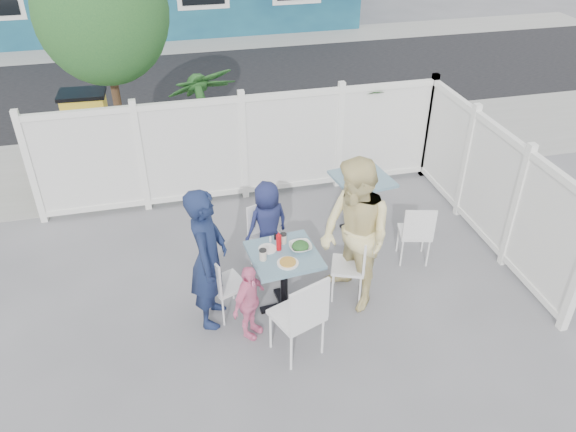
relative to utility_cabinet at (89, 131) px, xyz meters
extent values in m
plane|color=slate|center=(2.16, -4.00, -0.61)|extent=(80.00, 80.00, 0.00)
cube|color=gray|center=(2.16, -0.20, -0.60)|extent=(24.00, 2.60, 0.01)
cube|color=black|center=(2.16, 3.50, -0.60)|extent=(24.00, 5.00, 0.01)
cube|color=gray|center=(2.16, 6.60, -0.60)|extent=(24.00, 1.60, 0.01)
cube|color=white|center=(2.26, -1.60, 0.21)|extent=(5.80, 0.04, 1.40)
cube|color=white|center=(2.26, -1.60, 0.95)|extent=(5.86, 0.08, 0.08)
cube|color=white|center=(2.26, -1.60, -0.55)|extent=(5.86, 0.08, 0.12)
cube|color=white|center=(5.16, -3.40, 0.21)|extent=(0.04, 3.60, 1.40)
cube|color=white|center=(5.16, -3.40, 0.95)|extent=(0.08, 3.66, 0.08)
cube|color=white|center=(5.16, -3.40, -0.55)|extent=(0.08, 3.66, 0.12)
cylinder|color=#382316|center=(0.56, -0.70, 0.59)|extent=(0.12, 0.12, 2.40)
ellipsoid|color=#1D4D23|center=(0.56, -0.70, 1.99)|extent=(1.80, 1.62, 1.98)
cube|color=gold|center=(0.00, 0.00, 0.00)|extent=(0.67, 0.49, 1.21)
imported|color=#1D4D23|center=(1.83, -0.90, 0.31)|extent=(1.32, 1.32, 1.84)
imported|color=#1D4D23|center=(4.06, -1.00, 0.16)|extent=(1.79, 1.71, 1.53)
cube|color=#416A82|center=(2.27, -4.14, 0.14)|extent=(0.79, 0.79, 0.04)
cylinder|color=black|center=(2.27, -4.14, -0.23)|extent=(0.08, 0.08, 0.71)
cube|color=black|center=(2.27, -4.14, -0.59)|extent=(0.58, 0.14, 0.04)
cube|color=black|center=(2.27, -4.14, -0.59)|extent=(0.14, 0.58, 0.04)
cube|color=#416A82|center=(3.68, -2.74, 0.13)|extent=(0.81, 0.81, 0.04)
cylinder|color=black|center=(3.68, -2.74, -0.24)|extent=(0.08, 0.08, 0.69)
cube|color=black|center=(3.68, -2.74, -0.59)|extent=(0.57, 0.16, 0.04)
cube|color=black|center=(3.68, -2.74, -0.59)|extent=(0.16, 0.57, 0.04)
cube|color=white|center=(1.64, -4.07, -0.20)|extent=(0.47, 0.48, 0.04)
cube|color=white|center=(1.48, -4.13, 0.02)|extent=(0.16, 0.36, 0.41)
cylinder|color=white|center=(1.72, -3.87, -0.40)|extent=(0.02, 0.02, 0.41)
cylinder|color=white|center=(1.84, -4.17, -0.40)|extent=(0.02, 0.02, 0.41)
cylinder|color=white|center=(1.43, -3.98, -0.40)|extent=(0.02, 0.02, 0.41)
cylinder|color=white|center=(1.55, -4.28, -0.40)|extent=(0.02, 0.02, 0.41)
cube|color=white|center=(3.03, -4.09, -0.19)|extent=(0.49, 0.50, 0.04)
cube|color=white|center=(3.20, -4.15, 0.04)|extent=(0.17, 0.37, 0.42)
cylinder|color=white|center=(2.83, -4.19, -0.40)|extent=(0.02, 0.02, 0.42)
cylinder|color=white|center=(2.95, -3.88, -0.40)|extent=(0.02, 0.02, 0.42)
cylinder|color=white|center=(3.12, -4.30, -0.40)|extent=(0.02, 0.02, 0.42)
cylinder|color=white|center=(3.24, -3.99, -0.40)|extent=(0.02, 0.02, 0.42)
cube|color=white|center=(2.26, -3.36, -0.19)|extent=(0.49, 0.47, 0.04)
cube|color=white|center=(2.20, -3.20, 0.03)|extent=(0.37, 0.16, 0.41)
cylinder|color=white|center=(2.46, -3.45, -0.40)|extent=(0.02, 0.02, 0.41)
cylinder|color=white|center=(2.15, -3.56, -0.40)|extent=(0.02, 0.02, 0.41)
cylinder|color=white|center=(2.36, -3.16, -0.40)|extent=(0.02, 0.02, 0.41)
cylinder|color=white|center=(2.05, -3.27, -0.40)|extent=(0.02, 0.02, 0.41)
cube|color=white|center=(2.24, -4.82, -0.11)|extent=(0.59, 0.58, 0.04)
cube|color=white|center=(2.31, -5.02, 0.16)|extent=(0.44, 0.20, 0.49)
cylinder|color=white|center=(1.99, -4.72, -0.36)|extent=(0.03, 0.03, 0.49)
cylinder|color=white|center=(2.35, -4.58, -0.36)|extent=(0.03, 0.03, 0.49)
cylinder|color=white|center=(2.12, -5.07, -0.36)|extent=(0.03, 0.03, 0.49)
cylinder|color=white|center=(2.49, -4.92, -0.36)|extent=(0.03, 0.03, 0.49)
cube|color=white|center=(4.07, -3.64, -0.20)|extent=(0.46, 0.45, 0.04)
cube|color=white|center=(4.03, -3.81, 0.03)|extent=(0.38, 0.12, 0.41)
cylinder|color=white|center=(3.95, -3.45, -0.40)|extent=(0.02, 0.02, 0.41)
cylinder|color=white|center=(4.27, -3.53, -0.40)|extent=(0.02, 0.02, 0.41)
cylinder|color=white|center=(3.87, -3.75, -0.40)|extent=(0.02, 0.02, 0.41)
cylinder|color=white|center=(4.19, -3.83, -0.40)|extent=(0.02, 0.02, 0.41)
imported|color=#162145|center=(1.45, -4.12, 0.22)|extent=(0.56, 0.69, 1.66)
imported|color=yellow|center=(3.05, -4.20, 0.30)|extent=(0.90, 1.03, 1.81)
imported|color=#1B224E|center=(2.27, -3.26, -0.03)|extent=(0.65, 0.52, 1.14)
imported|color=pink|center=(1.81, -4.48, -0.15)|extent=(0.53, 0.54, 0.91)
cylinder|color=white|center=(2.26, -4.33, 0.17)|extent=(0.23, 0.23, 0.01)
cylinder|color=white|center=(2.11, -4.03, 0.17)|extent=(0.20, 0.20, 0.01)
imported|color=white|center=(2.46, -4.11, 0.19)|extent=(0.25, 0.25, 0.06)
cylinder|color=beige|center=(2.02, -4.19, 0.22)|extent=(0.08, 0.08, 0.12)
cylinder|color=beige|center=(2.30, -3.95, 0.22)|extent=(0.07, 0.07, 0.11)
cylinder|color=red|center=(2.23, -4.06, 0.26)|extent=(0.06, 0.06, 0.19)
cylinder|color=white|center=(2.17, -3.89, 0.19)|extent=(0.03, 0.03, 0.06)
cylinder|color=black|center=(2.23, -3.86, 0.20)|extent=(0.03, 0.03, 0.07)
camera|label=1|loc=(1.17, -8.87, 3.82)|focal=35.00mm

